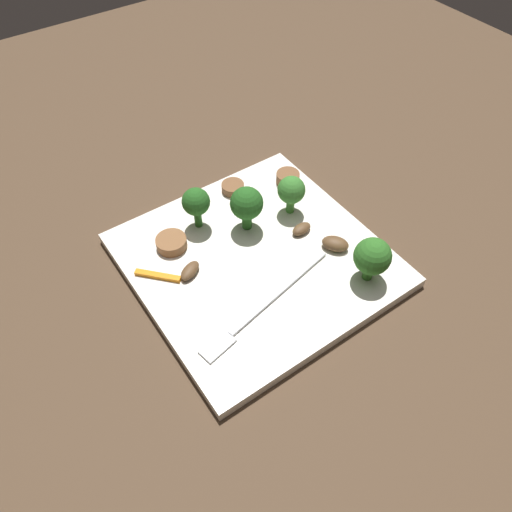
{
  "coord_description": "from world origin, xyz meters",
  "views": [
    {
      "loc": [
        0.2,
        0.29,
        0.43
      ],
      "look_at": [
        0.0,
        0.0,
        0.01
      ],
      "focal_mm": 34.5,
      "sensor_mm": 36.0,
      "label": 1
    }
  ],
  "objects_px": {
    "mushroom_1": "(303,230)",
    "mushroom_2": "(335,244)",
    "fork": "(259,310)",
    "mushroom_0": "(190,271)",
    "sausage_slice_0": "(171,243)",
    "broccoli_floret_0": "(372,257)",
    "pepper_strip_0": "(158,276)",
    "broccoli_floret_1": "(196,203)",
    "sausage_slice_1": "(233,187)",
    "broccoli_floret_3": "(247,204)",
    "broccoli_floret_2": "(291,191)",
    "sausage_slice_2": "(288,178)",
    "plate": "(256,260)"
  },
  "relations": [
    {
      "from": "fork",
      "to": "sausage_slice_0",
      "type": "bearing_deg",
      "value": -87.61
    },
    {
      "from": "broccoli_floret_0",
      "to": "mushroom_2",
      "type": "relative_size",
      "value": 1.79
    },
    {
      "from": "broccoli_floret_2",
      "to": "mushroom_1",
      "type": "height_order",
      "value": "broccoli_floret_2"
    },
    {
      "from": "mushroom_0",
      "to": "mushroom_1",
      "type": "relative_size",
      "value": 1.15
    },
    {
      "from": "mushroom_2",
      "to": "broccoli_floret_2",
      "type": "bearing_deg",
      "value": -86.02
    },
    {
      "from": "sausage_slice_2",
      "to": "pepper_strip_0",
      "type": "distance_m",
      "value": 0.21
    },
    {
      "from": "sausage_slice_1",
      "to": "mushroom_1",
      "type": "distance_m",
      "value": 0.11
    },
    {
      "from": "broccoli_floret_1",
      "to": "sausage_slice_1",
      "type": "xyz_separation_m",
      "value": [
        -0.07,
        -0.03,
        -0.03
      ]
    },
    {
      "from": "sausage_slice_1",
      "to": "pepper_strip_0",
      "type": "xyz_separation_m",
      "value": [
        0.14,
        0.07,
        -0.0
      ]
    },
    {
      "from": "broccoli_floret_1",
      "to": "sausage_slice_1",
      "type": "bearing_deg",
      "value": -157.64
    },
    {
      "from": "broccoli_floret_1",
      "to": "sausage_slice_0",
      "type": "height_order",
      "value": "broccoli_floret_1"
    },
    {
      "from": "sausage_slice_0",
      "to": "sausage_slice_2",
      "type": "relative_size",
      "value": 1.18
    },
    {
      "from": "mushroom_0",
      "to": "mushroom_2",
      "type": "xyz_separation_m",
      "value": [
        -0.15,
        0.06,
        0.0
      ]
    },
    {
      "from": "mushroom_1",
      "to": "mushroom_2",
      "type": "distance_m",
      "value": 0.04
    },
    {
      "from": "broccoli_floret_3",
      "to": "broccoli_floret_0",
      "type": "bearing_deg",
      "value": 115.14
    },
    {
      "from": "fork",
      "to": "broccoli_floret_1",
      "type": "xyz_separation_m",
      "value": [
        -0.01,
        -0.14,
        0.03
      ]
    },
    {
      "from": "broccoli_floret_3",
      "to": "mushroom_0",
      "type": "distance_m",
      "value": 0.1
    },
    {
      "from": "sausage_slice_1",
      "to": "plate",
      "type": "bearing_deg",
      "value": 70.15
    },
    {
      "from": "plate",
      "to": "sausage_slice_2",
      "type": "distance_m",
      "value": 0.13
    },
    {
      "from": "broccoli_floret_3",
      "to": "sausage_slice_2",
      "type": "distance_m",
      "value": 0.1
    },
    {
      "from": "sausage_slice_0",
      "to": "plate",
      "type": "bearing_deg",
      "value": 136.58
    },
    {
      "from": "sausage_slice_0",
      "to": "mushroom_1",
      "type": "distance_m",
      "value": 0.15
    },
    {
      "from": "mushroom_1",
      "to": "sausage_slice_2",
      "type": "bearing_deg",
      "value": -115.94
    },
    {
      "from": "fork",
      "to": "mushroom_0",
      "type": "xyz_separation_m",
      "value": [
        0.03,
        -0.08,
        0.0
      ]
    },
    {
      "from": "broccoli_floret_2",
      "to": "sausage_slice_2",
      "type": "distance_m",
      "value": 0.06
    },
    {
      "from": "broccoli_floret_0",
      "to": "mushroom_0",
      "type": "relative_size",
      "value": 1.88
    },
    {
      "from": "plate",
      "to": "mushroom_0",
      "type": "relative_size",
      "value": 9.11
    },
    {
      "from": "sausage_slice_2",
      "to": "mushroom_1",
      "type": "height_order",
      "value": "sausage_slice_2"
    },
    {
      "from": "broccoli_floret_0",
      "to": "broccoli_floret_3",
      "type": "distance_m",
      "value": 0.15
    },
    {
      "from": "fork",
      "to": "sausage_slice_1",
      "type": "distance_m",
      "value": 0.18
    },
    {
      "from": "broccoli_floret_2",
      "to": "plate",
      "type": "bearing_deg",
      "value": 25.32
    },
    {
      "from": "plate",
      "to": "pepper_strip_0",
      "type": "relative_size",
      "value": 5.18
    },
    {
      "from": "broccoli_floret_1",
      "to": "broccoli_floret_3",
      "type": "bearing_deg",
      "value": 142.4
    },
    {
      "from": "broccoli_floret_0",
      "to": "sausage_slice_1",
      "type": "distance_m",
      "value": 0.2
    },
    {
      "from": "broccoli_floret_3",
      "to": "sausage_slice_0",
      "type": "relative_size",
      "value": 1.63
    },
    {
      "from": "plate",
      "to": "fork",
      "type": "height_order",
      "value": "fork"
    },
    {
      "from": "broccoli_floret_0",
      "to": "pepper_strip_0",
      "type": "distance_m",
      "value": 0.23
    },
    {
      "from": "fork",
      "to": "mushroom_2",
      "type": "xyz_separation_m",
      "value": [
        -0.12,
        -0.02,
        0.01
      ]
    },
    {
      "from": "broccoli_floret_1",
      "to": "sausage_slice_2",
      "type": "height_order",
      "value": "broccoli_floret_1"
    },
    {
      "from": "broccoli_floret_0",
      "to": "mushroom_0",
      "type": "distance_m",
      "value": 0.19
    },
    {
      "from": "broccoli_floret_1",
      "to": "mushroom_1",
      "type": "xyz_separation_m",
      "value": [
        -0.09,
        0.08,
        -0.03
      ]
    },
    {
      "from": "sausage_slice_2",
      "to": "mushroom_2",
      "type": "xyz_separation_m",
      "value": [
        0.02,
        0.12,
        -0.0
      ]
    },
    {
      "from": "fork",
      "to": "broccoli_floret_2",
      "type": "distance_m",
      "value": 0.15
    },
    {
      "from": "broccoli_floret_2",
      "to": "pepper_strip_0",
      "type": "relative_size",
      "value": 0.99
    },
    {
      "from": "sausage_slice_0",
      "to": "mushroom_0",
      "type": "xyz_separation_m",
      "value": [
        0.0,
        0.05,
        -0.0
      ]
    },
    {
      "from": "pepper_strip_0",
      "to": "broccoli_floret_1",
      "type": "bearing_deg",
      "value": -151.09
    },
    {
      "from": "broccoli_floret_1",
      "to": "sausage_slice_0",
      "type": "distance_m",
      "value": 0.05
    },
    {
      "from": "fork",
      "to": "sausage_slice_2",
      "type": "height_order",
      "value": "sausage_slice_2"
    },
    {
      "from": "mushroom_1",
      "to": "mushroom_0",
      "type": "bearing_deg",
      "value": -9.43
    },
    {
      "from": "mushroom_2",
      "to": "sausage_slice_1",
      "type": "bearing_deg",
      "value": -73.91
    }
  ]
}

